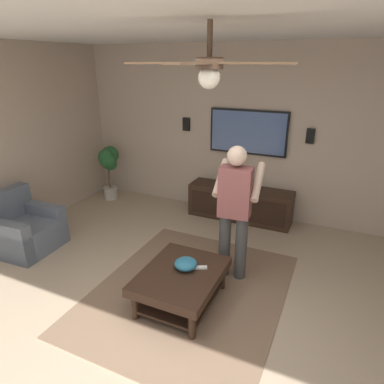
{
  "coord_description": "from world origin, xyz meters",
  "views": [
    {
      "loc": [
        -2.31,
        -1.14,
        2.48
      ],
      "look_at": [
        0.78,
        0.28,
        1.16
      ],
      "focal_mm": 31.58,
      "sensor_mm": 36.0,
      "label": 1
    }
  ],
  "objects": [
    {
      "name": "ground_plane",
      "position": [
        0.0,
        0.0,
        0.0
      ],
      "size": [
        7.85,
        7.85,
        0.0
      ],
      "primitive_type": "plane",
      "color": "tan"
    },
    {
      "name": "bowl",
      "position": [
        0.47,
        0.21,
        0.46
      ],
      "size": [
        0.25,
        0.25,
        0.11
      ],
      "primitive_type": "ellipsoid",
      "color": "teal",
      "rests_on": "coffee_table"
    },
    {
      "name": "ceiling_fan",
      "position": [
        0.06,
        -0.18,
        2.44
      ],
      "size": [
        1.2,
        1.18,
        0.46
      ],
      "color": "#4C3828"
    },
    {
      "name": "potted_plant_tall",
      "position": [
        2.52,
        2.77,
        0.72
      ],
      "size": [
        0.46,
        0.37,
        1.02
      ],
      "color": "#B7B2A8",
      "rests_on": "ground"
    },
    {
      "name": "wall_speaker_right",
      "position": [
        2.97,
        1.39,
        1.47
      ],
      "size": [
        0.06,
        0.12,
        0.22
      ],
      "primitive_type": "cube",
      "color": "black"
    },
    {
      "name": "person_standing",
      "position": [
        1.12,
        -0.11,
        0.93
      ],
      "size": [
        0.56,
        0.57,
        1.64
      ],
      "rotation": [
        0.0,
        0.0,
        0.08
      ],
      "color": "#3F3F3F",
      "rests_on": "ground"
    },
    {
      "name": "wall_back_tv",
      "position": [
        3.05,
        0.0,
        1.38
      ],
      "size": [
        0.1,
        6.74,
        2.77
      ],
      "primitive_type": "cube",
      "color": "#BCA893",
      "rests_on": "ground"
    },
    {
      "name": "armchair",
      "position": [
        0.53,
        2.76,
        0.28
      ],
      "size": [
        0.84,
        0.85,
        0.82
      ],
      "rotation": [
        0.0,
        0.0,
        -1.52
      ],
      "color": "slate",
      "rests_on": "ground"
    },
    {
      "name": "vase_round",
      "position": [
        2.73,
        0.51,
        0.66
      ],
      "size": [
        0.22,
        0.22,
        0.22
      ],
      "primitive_type": "sphere",
      "color": "orange",
      "rests_on": "media_console"
    },
    {
      "name": "remote_white",
      "position": [
        0.53,
        0.07,
        0.41
      ],
      "size": [
        0.11,
        0.15,
        0.02
      ],
      "primitive_type": "cube",
      "rotation": [
        0.0,
        0.0,
        2.04
      ],
      "color": "white",
      "rests_on": "coffee_table"
    },
    {
      "name": "coffee_table",
      "position": [
        0.39,
        0.23,
        0.3
      ],
      "size": [
        1.0,
        0.8,
        0.4
      ],
      "color": "#332116",
      "rests_on": "ground"
    },
    {
      "name": "wall_speaker_left",
      "position": [
        2.97,
        -0.66,
        1.44
      ],
      "size": [
        0.06,
        0.12,
        0.22
      ],
      "primitive_type": "cube",
      "color": "black"
    },
    {
      "name": "area_rug",
      "position": [
        0.59,
        0.23,
        0.01
      ],
      "size": [
        2.49,
        2.06,
        0.01
      ],
      "primitive_type": "cube",
      "color": "#7A604C",
      "rests_on": "ground"
    },
    {
      "name": "tv",
      "position": [
        2.96,
        0.29,
        1.42
      ],
      "size": [
        0.05,
        1.27,
        0.71
      ],
      "rotation": [
        0.0,
        0.0,
        3.14
      ],
      "color": "black"
    },
    {
      "name": "media_console",
      "position": [
        2.72,
        0.29,
        0.28
      ],
      "size": [
        0.45,
        1.7,
        0.55
      ],
      "rotation": [
        0.0,
        0.0,
        3.14
      ],
      "color": "#332116",
      "rests_on": "ground"
    },
    {
      "name": "ceiling_slab",
      "position": [
        0.0,
        0.0,
        2.82
      ],
      "size": [
        6.21,
        6.74,
        0.1
      ],
      "primitive_type": "cube",
      "color": "white"
    }
  ]
}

